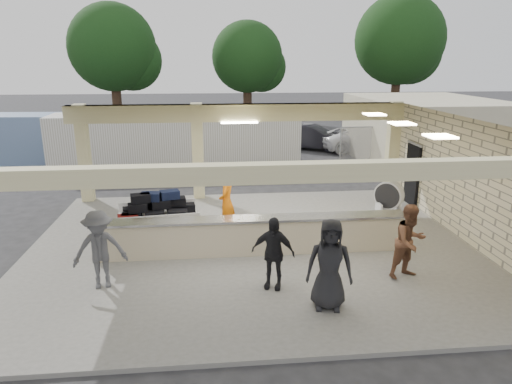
{
  "coord_description": "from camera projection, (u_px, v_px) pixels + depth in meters",
  "views": [
    {
      "loc": [
        -0.99,
        -11.61,
        5.03
      ],
      "look_at": [
        0.25,
        1.0,
        1.33
      ],
      "focal_mm": 32.0,
      "sensor_mm": 36.0,
      "label": 1
    }
  ],
  "objects": [
    {
      "name": "ground",
      "position": [
        251.0,
        249.0,
        12.59
      ],
      "size": [
        120.0,
        120.0,
        0.0
      ],
      "primitive_type": "plane",
      "color": "#262628",
      "rests_on": "ground"
    },
    {
      "name": "pavilion",
      "position": [
        256.0,
        195.0,
        12.87
      ],
      "size": [
        12.01,
        10.0,
        3.55
      ],
      "color": "slate",
      "rests_on": "ground"
    },
    {
      "name": "baggage_counter",
      "position": [
        252.0,
        235.0,
        11.95
      ],
      "size": [
        8.2,
        0.58,
        0.98
      ],
      "color": "#C4B492",
      "rests_on": "pavilion"
    },
    {
      "name": "luggage_cart",
      "position": [
        156.0,
        212.0,
        13.03
      ],
      "size": [
        2.41,
        1.66,
        1.32
      ],
      "rotation": [
        0.0,
        0.0,
        0.12
      ],
      "color": "silver",
      "rests_on": "pavilion"
    },
    {
      "name": "drum_fan",
      "position": [
        389.0,
        195.0,
        15.19
      ],
      "size": [
        0.91,
        0.87,
        1.06
      ],
      "rotation": [
        0.0,
        0.0,
        -0.74
      ],
      "color": "silver",
      "rests_on": "pavilion"
    },
    {
      "name": "baggage_handler",
      "position": [
        227.0,
        202.0,
        13.2
      ],
      "size": [
        0.56,
        0.77,
        1.89
      ],
      "primitive_type": "imported",
      "rotation": [
        0.0,
        0.0,
        4.43
      ],
      "color": "orange",
      "rests_on": "pavilion"
    },
    {
      "name": "passenger_a",
      "position": [
        410.0,
        242.0,
        10.51
      ],
      "size": [
        0.94,
        0.64,
        1.78
      ],
      "primitive_type": "imported",
      "rotation": [
        0.0,
        0.0,
        0.33
      ],
      "color": "brown",
      "rests_on": "pavilion"
    },
    {
      "name": "passenger_b",
      "position": [
        273.0,
        253.0,
        10.05
      ],
      "size": [
        1.03,
        0.66,
        1.66
      ],
      "primitive_type": "imported",
      "rotation": [
        0.0,
        0.0,
        -0.34
      ],
      "color": "black",
      "rests_on": "pavilion"
    },
    {
      "name": "passenger_c",
      "position": [
        100.0,
        250.0,
        10.04
      ],
      "size": [
        1.22,
        0.65,
        1.8
      ],
      "primitive_type": "imported",
      "rotation": [
        0.0,
        0.0,
        0.21
      ],
      "color": "#4B4C50",
      "rests_on": "pavilion"
    },
    {
      "name": "passenger_d",
      "position": [
        329.0,
        264.0,
        9.18
      ],
      "size": [
        0.99,
        0.56,
        1.91
      ],
      "primitive_type": "imported",
      "rotation": [
        0.0,
        0.0,
        -0.2
      ],
      "color": "black",
      "rests_on": "pavilion"
    },
    {
      "name": "car_white_a",
      "position": [
        360.0,
        139.0,
        26.04
      ],
      "size": [
        5.01,
        3.07,
        1.33
      ],
      "primitive_type": "imported",
      "rotation": [
        0.0,
        0.0,
        1.76
      ],
      "color": "white",
      "rests_on": "ground"
    },
    {
      "name": "car_white_b",
      "position": [
        416.0,
        137.0,
        26.41
      ],
      "size": [
        4.79,
        2.55,
        1.44
      ],
      "primitive_type": "imported",
      "rotation": [
        0.0,
        0.0,
        1.77
      ],
      "color": "white",
      "rests_on": "ground"
    },
    {
      "name": "car_dark",
      "position": [
        312.0,
        137.0,
        26.28
      ],
      "size": [
        4.44,
        3.37,
        1.42
      ],
      "primitive_type": "imported",
      "rotation": [
        0.0,
        0.0,
        1.06
      ],
      "color": "black",
      "rests_on": "ground"
    },
    {
      "name": "container_white",
      "position": [
        177.0,
        140.0,
        22.08
      ],
      "size": [
        11.77,
        2.66,
        2.54
      ],
      "primitive_type": "cube",
      "rotation": [
        0.0,
        0.0,
        0.03
      ],
      "color": "silver",
      "rests_on": "ground"
    },
    {
      "name": "container_blue",
      "position": [
        33.0,
        138.0,
        22.91
      ],
      "size": [
        9.32,
        2.7,
        2.4
      ],
      "primitive_type": "cube",
      "rotation": [
        0.0,
        0.0,
        -0.05
      ],
      "color": "#657EA2",
      "rests_on": "ground"
    },
    {
      "name": "fence",
      "position": [
        462.0,
        145.0,
        21.93
      ],
      "size": [
        12.06,
        0.06,
        2.03
      ],
      "color": "gray",
      "rests_on": "ground"
    },
    {
      "name": "tree_left",
      "position": [
        118.0,
        51.0,
        33.39
      ],
      "size": [
        6.6,
        6.3,
        9.0
      ],
      "color": "#382619",
      "rests_on": "ground"
    },
    {
      "name": "tree_mid",
      "position": [
        251.0,
        60.0,
        36.41
      ],
      "size": [
        6.0,
        5.6,
        8.0
      ],
      "color": "#382619",
      "rests_on": "ground"
    },
    {
      "name": "tree_right",
      "position": [
        402.0,
        44.0,
        36.23
      ],
      "size": [
        7.2,
        7.0,
        10.0
      ],
      "color": "#382619",
      "rests_on": "ground"
    },
    {
      "name": "adjacent_building",
      "position": [
        424.0,
        131.0,
        22.59
      ],
      "size": [
        6.0,
        8.0,
        3.2
      ],
      "primitive_type": "cube",
      "color": "beige",
      "rests_on": "ground"
    }
  ]
}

